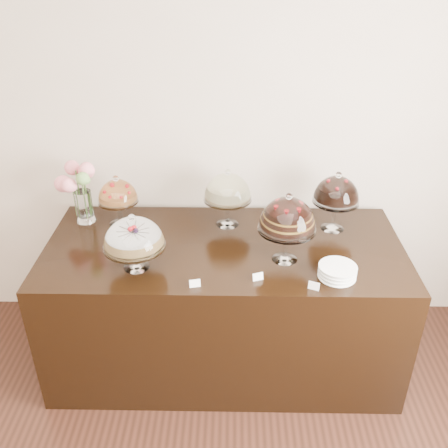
{
  "coord_description": "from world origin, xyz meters",
  "views": [
    {
      "loc": [
        0.39,
        -0.15,
        2.53
      ],
      "look_at": [
        0.34,
        2.4,
        1.08
      ],
      "focal_mm": 40.0,
      "sensor_mm": 36.0,
      "label": 1
    }
  ],
  "objects_px": {
    "cake_stand_sugar_sponge": "(134,236)",
    "flower_vase": "(78,186)",
    "display_counter": "(224,303)",
    "plate_stack": "(337,272)",
    "cake_stand_cheesecake": "(228,189)",
    "cake_stand_dark_choco": "(337,192)",
    "cake_stand_choco_layer": "(288,217)",
    "cake_stand_fruit_tart": "(118,194)"
  },
  "relations": [
    {
      "from": "cake_stand_sugar_sponge",
      "to": "flower_vase",
      "type": "xyz_separation_m",
      "value": [
        -0.45,
        0.54,
        0.04
      ]
    },
    {
      "from": "cake_stand_sugar_sponge",
      "to": "cake_stand_choco_layer",
      "type": "bearing_deg",
      "value": 6.5
    },
    {
      "from": "cake_stand_sugar_sponge",
      "to": "flower_vase",
      "type": "bearing_deg",
      "value": 129.97
    },
    {
      "from": "cake_stand_sugar_sponge",
      "to": "cake_stand_fruit_tart",
      "type": "bearing_deg",
      "value": 110.7
    },
    {
      "from": "display_counter",
      "to": "cake_stand_sugar_sponge",
      "type": "distance_m",
      "value": 0.86
    },
    {
      "from": "display_counter",
      "to": "plate_stack",
      "type": "distance_m",
      "value": 0.86
    },
    {
      "from": "cake_stand_choco_layer",
      "to": "plate_stack",
      "type": "xyz_separation_m",
      "value": [
        0.27,
        -0.18,
        -0.25
      ]
    },
    {
      "from": "cake_stand_sugar_sponge",
      "to": "cake_stand_choco_layer",
      "type": "relative_size",
      "value": 0.81
    },
    {
      "from": "display_counter",
      "to": "flower_vase",
      "type": "relative_size",
      "value": 5.21
    },
    {
      "from": "cake_stand_fruit_tart",
      "to": "cake_stand_cheesecake",
      "type": "bearing_deg",
      "value": -0.02
    },
    {
      "from": "display_counter",
      "to": "cake_stand_dark_choco",
      "type": "relative_size",
      "value": 5.52
    },
    {
      "from": "flower_vase",
      "to": "display_counter",
      "type": "bearing_deg",
      "value": -17.24
    },
    {
      "from": "cake_stand_cheesecake",
      "to": "flower_vase",
      "type": "xyz_separation_m",
      "value": [
        -0.96,
        0.03,
        -0.0
      ]
    },
    {
      "from": "cake_stand_cheesecake",
      "to": "flower_vase",
      "type": "distance_m",
      "value": 0.96
    },
    {
      "from": "cake_stand_fruit_tart",
      "to": "flower_vase",
      "type": "height_order",
      "value": "flower_vase"
    },
    {
      "from": "cake_stand_choco_layer",
      "to": "cake_stand_cheesecake",
      "type": "bearing_deg",
      "value": 129.83
    },
    {
      "from": "cake_stand_cheesecake",
      "to": "cake_stand_fruit_tart",
      "type": "distance_m",
      "value": 0.71
    },
    {
      "from": "plate_stack",
      "to": "flower_vase",
      "type": "bearing_deg",
      "value": 158.7
    },
    {
      "from": "cake_stand_cheesecake",
      "to": "cake_stand_dark_choco",
      "type": "distance_m",
      "value": 0.69
    },
    {
      "from": "display_counter",
      "to": "cake_stand_choco_layer",
      "type": "distance_m",
      "value": 0.83
    },
    {
      "from": "cake_stand_cheesecake",
      "to": "plate_stack",
      "type": "height_order",
      "value": "cake_stand_cheesecake"
    },
    {
      "from": "cake_stand_dark_choco",
      "to": "cake_stand_choco_layer",
      "type": "bearing_deg",
      "value": -133.03
    },
    {
      "from": "cake_stand_fruit_tart",
      "to": "plate_stack",
      "type": "height_order",
      "value": "cake_stand_fruit_tart"
    },
    {
      "from": "cake_stand_fruit_tart",
      "to": "flower_vase",
      "type": "xyz_separation_m",
      "value": [
        -0.26,
        0.03,
        0.04
      ]
    },
    {
      "from": "cake_stand_sugar_sponge",
      "to": "cake_stand_cheesecake",
      "type": "height_order",
      "value": "cake_stand_cheesecake"
    },
    {
      "from": "cake_stand_cheesecake",
      "to": "flower_vase",
      "type": "relative_size",
      "value": 0.93
    },
    {
      "from": "display_counter",
      "to": "cake_stand_fruit_tart",
      "type": "relative_size",
      "value": 6.38
    },
    {
      "from": "cake_stand_dark_choco",
      "to": "cake_stand_fruit_tart",
      "type": "height_order",
      "value": "cake_stand_dark_choco"
    },
    {
      "from": "cake_stand_sugar_sponge",
      "to": "cake_stand_cheesecake",
      "type": "relative_size",
      "value": 0.9
    },
    {
      "from": "display_counter",
      "to": "cake_stand_choco_layer",
      "type": "relative_size",
      "value": 5.09
    },
    {
      "from": "cake_stand_sugar_sponge",
      "to": "plate_stack",
      "type": "xyz_separation_m",
      "value": [
        1.13,
        -0.08,
        -0.17
      ]
    },
    {
      "from": "display_counter",
      "to": "plate_stack",
      "type": "bearing_deg",
      "value": -26.97
    },
    {
      "from": "cake_stand_sugar_sponge",
      "to": "cake_stand_choco_layer",
      "type": "xyz_separation_m",
      "value": [
        0.86,
        0.1,
        0.08
      ]
    },
    {
      "from": "display_counter",
      "to": "plate_stack",
      "type": "height_order",
      "value": "plate_stack"
    },
    {
      "from": "cake_stand_choco_layer",
      "to": "plate_stack",
      "type": "relative_size",
      "value": 2.11
    },
    {
      "from": "cake_stand_sugar_sponge",
      "to": "display_counter",
      "type": "bearing_deg",
      "value": 25.83
    },
    {
      "from": "cake_stand_dark_choco",
      "to": "flower_vase",
      "type": "bearing_deg",
      "value": 177.55
    },
    {
      "from": "cake_stand_fruit_tart",
      "to": "flower_vase",
      "type": "bearing_deg",
      "value": 173.71
    },
    {
      "from": "display_counter",
      "to": "cake_stand_sugar_sponge",
      "type": "height_order",
      "value": "cake_stand_sugar_sponge"
    },
    {
      "from": "cake_stand_fruit_tart",
      "to": "flower_vase",
      "type": "distance_m",
      "value": 0.26
    },
    {
      "from": "cake_stand_sugar_sponge",
      "to": "flower_vase",
      "type": "height_order",
      "value": "flower_vase"
    },
    {
      "from": "cake_stand_choco_layer",
      "to": "flower_vase",
      "type": "xyz_separation_m",
      "value": [
        -1.31,
        0.44,
        -0.03
      ]
    }
  ]
}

